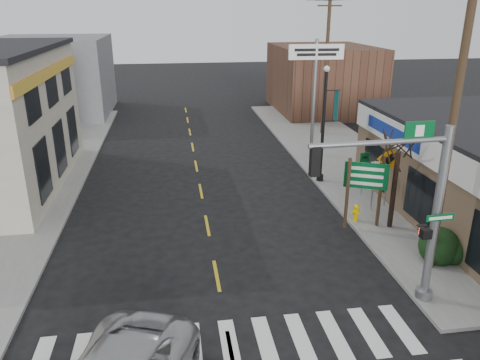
{
  "coord_description": "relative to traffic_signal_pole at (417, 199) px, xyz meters",
  "views": [
    {
      "loc": [
        -1.25,
        -9.98,
        8.72
      ],
      "look_at": [
        1.09,
        5.82,
        2.8
      ],
      "focal_mm": 35.0,
      "sensor_mm": 36.0,
      "label": 1
    }
  ],
  "objects": [
    {
      "name": "ground",
      "position": [
        -5.62,
        -1.57,
        -3.53
      ],
      "size": [
        140.0,
        140.0,
        0.0
      ],
      "primitive_type": "plane",
      "color": "black",
      "rests_on": "ground"
    },
    {
      "name": "sidewalk_right",
      "position": [
        3.38,
        11.43,
        -3.47
      ],
      "size": [
        6.0,
        38.0,
        0.13
      ],
      "primitive_type": "cube",
      "color": "slate",
      "rests_on": "ground"
    },
    {
      "name": "sidewalk_left",
      "position": [
        -14.62,
        11.43,
        -3.47
      ],
      "size": [
        6.0,
        38.0,
        0.13
      ],
      "primitive_type": "cube",
      "color": "slate",
      "rests_on": "ground"
    },
    {
      "name": "center_line",
      "position": [
        -5.62,
        6.43,
        -3.53
      ],
      "size": [
        0.12,
        56.0,
        0.01
      ],
      "primitive_type": "cube",
      "color": "gold",
      "rests_on": "ground"
    },
    {
      "name": "crosswalk",
      "position": [
        -5.62,
        -1.17,
        -3.53
      ],
      "size": [
        11.0,
        2.2,
        0.01
      ],
      "primitive_type": "cube",
      "color": "silver",
      "rests_on": "ground"
    },
    {
      "name": "bldg_distant_right",
      "position": [
        6.38,
        28.43,
        -0.73
      ],
      "size": [
        8.0,
        10.0,
        5.6
      ],
      "primitive_type": "cube",
      "color": "#513325",
      "rests_on": "ground"
    },
    {
      "name": "bldg_distant_left",
      "position": [
        -16.62,
        30.43,
        -0.33
      ],
      "size": [
        9.0,
        10.0,
        6.4
      ],
      "primitive_type": "cube",
      "color": "slate",
      "rests_on": "ground"
    },
    {
      "name": "traffic_signal_pole",
      "position": [
        0.0,
        0.0,
        0.0
      ],
      "size": [
        4.5,
        0.37,
        5.7
      ],
      "rotation": [
        0.0,
        0.0,
        0.05
      ],
      "color": "gray",
      "rests_on": "sidewalk_right"
    },
    {
      "name": "guide_sign",
      "position": [
        0.68,
        5.09,
        -1.46
      ],
      "size": [
        1.73,
        0.14,
        3.02
      ],
      "rotation": [
        0.0,
        0.0,
        -0.42
      ],
      "color": "#412E1E",
      "rests_on": "sidewalk_right"
    },
    {
      "name": "fire_hydrant",
      "position": [
        0.68,
        5.71,
        -3.0
      ],
      "size": [
        0.23,
        0.23,
        0.75
      ],
      "rotation": [
        0.0,
        0.0,
        -0.01
      ],
      "color": "#E7BC00",
      "rests_on": "sidewalk_right"
    },
    {
      "name": "ped_crossing_sign",
      "position": [
        2.58,
        7.02,
        -1.49
      ],
      "size": [
        1.09,
        0.08,
        2.81
      ],
      "rotation": [
        0.0,
        0.0,
        -0.19
      ],
      "color": "gray",
      "rests_on": "sidewalk_right"
    },
    {
      "name": "lamp_post",
      "position": [
        0.74,
        10.7,
        0.03
      ],
      "size": [
        0.77,
        0.6,
        5.93
      ],
      "rotation": [
        0.0,
        0.0,
        -0.4
      ],
      "color": "black",
      "rests_on": "sidewalk_right"
    },
    {
      "name": "dance_center_sign",
      "position": [
        1.56,
        15.33,
        1.78
      ],
      "size": [
        3.25,
        0.2,
        6.9
      ],
      "rotation": [
        0.0,
        0.0,
        -0.03
      ],
      "color": "gray",
      "rests_on": "sidewalk_right"
    },
    {
      "name": "bare_tree",
      "position": [
        1.88,
        4.96,
        0.41
      ],
      "size": [
        2.42,
        2.42,
        4.85
      ],
      "rotation": [
        0.0,
        0.0,
        0.38
      ],
      "color": "black",
      "rests_on": "sidewalk_right"
    },
    {
      "name": "shrub_front",
      "position": [
        2.37,
        2.13,
        -2.87
      ],
      "size": [
        1.42,
        1.42,
        1.07
      ],
      "primitive_type": "ellipsoid",
      "color": "#143713",
      "rests_on": "sidewalk_right"
    },
    {
      "name": "shrub_back",
      "position": [
        4.53,
        7.72,
        -3.03
      ],
      "size": [
        0.99,
        0.99,
        0.74
      ],
      "primitive_type": "ellipsoid",
      "color": "#163317",
      "rests_on": "sidewalk_right"
    },
    {
      "name": "utility_pole_near",
      "position": [
        1.88,
        1.74,
        1.75
      ],
      "size": [
        1.75,
        0.26,
        10.05
      ],
      "rotation": [
        0.0,
        0.0,
        -0.11
      ],
      "color": "#47301C",
      "rests_on": "sidewalk_right"
    },
    {
      "name": "utility_pole_far",
      "position": [
        3.88,
        20.34,
        1.36
      ],
      "size": [
        1.61,
        0.24,
        9.28
      ],
      "rotation": [
        0.0,
        0.0,
        -0.13
      ],
      "color": "#3A241B",
      "rests_on": "sidewalk_right"
    }
  ]
}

